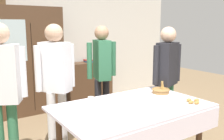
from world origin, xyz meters
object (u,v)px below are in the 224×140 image
object	(u,v)px
person_near_right_end	(167,72)
person_behind_table_left	(56,76)
person_behind_table_right	(102,67)
tea_cup_far_right	(99,113)
book_stack	(88,61)
spoon_far_left	(127,94)
person_by_cabinet	(2,85)
wall_cabinet	(1,63)
tea_cup_near_left	(72,114)
dining_table	(133,114)
bookshelf_low	(89,81)
pastry_plate	(193,102)
tea_cup_mid_right	(91,100)
spoon_mid_left	(143,105)
tea_cup_near_right	(110,103)
bread_basket	(161,91)
tea_cup_back_edge	(142,96)

from	to	relation	value
person_near_right_end	person_behind_table_left	bearing A→B (deg)	161.96
person_behind_table_right	tea_cup_far_right	bearing A→B (deg)	-122.97
book_stack	spoon_far_left	xyz separation A→B (m)	(-0.63, -2.21, -0.13)
tea_cup_far_right	person_by_cabinet	bearing A→B (deg)	136.09
wall_cabinet	person_by_cabinet	world-z (taller)	wall_cabinet
wall_cabinet	tea_cup_near_left	bearing A→B (deg)	-85.88
dining_table	tea_cup_far_right	size ratio (longest dim) A/B	13.34
wall_cabinet	spoon_far_left	bearing A→B (deg)	-62.27
wall_cabinet	bookshelf_low	xyz separation A→B (m)	(1.77, 0.05, -0.57)
tea_cup_near_left	pastry_plate	size ratio (longest dim) A/B	0.46
dining_table	tea_cup_mid_right	size ratio (longest dim) A/B	13.34
pastry_plate	spoon_mid_left	world-z (taller)	pastry_plate
spoon_mid_left	spoon_far_left	xyz separation A→B (m)	(0.13, 0.47, 0.00)
dining_table	pastry_plate	size ratio (longest dim) A/B	6.19
wall_cabinet	spoon_mid_left	distance (m)	2.83
tea_cup_near_right	wall_cabinet	bearing A→B (deg)	106.21
tea_cup_mid_right	bread_basket	xyz separation A→B (m)	(0.97, -0.18, 0.01)
bread_basket	person_behind_table_right	xyz separation A→B (m)	(-0.33, 0.97, 0.21)
dining_table	tea_cup_near_left	bearing A→B (deg)	172.99
bread_basket	person_behind_table_right	size ratio (longest dim) A/B	0.15
person_by_cabinet	book_stack	bearing A→B (deg)	42.75
tea_cup_near_right	person_near_right_end	distance (m)	1.14
person_by_cabinet	tea_cup_mid_right	bearing A→B (deg)	-17.85
tea_cup_mid_right	person_near_right_end	size ratio (longest dim) A/B	0.08
tea_cup_back_edge	person_behind_table_left	distance (m)	1.11
tea_cup_back_edge	dining_table	bearing A→B (deg)	-146.16
tea_cup_near_right	tea_cup_far_right	bearing A→B (deg)	-142.52
bread_basket	pastry_plate	size ratio (longest dim) A/B	0.86
dining_table	person_behind_table_left	world-z (taller)	person_behind_table_left
person_behind_table_right	person_by_cabinet	world-z (taller)	person_by_cabinet
pastry_plate	person_behind_table_right	distance (m)	1.56
book_stack	tea_cup_mid_right	world-z (taller)	book_stack
person_by_cabinet	person_behind_table_left	bearing A→B (deg)	13.15
bookshelf_low	tea_cup_near_left	world-z (taller)	bookshelf_low
pastry_plate	person_behind_table_right	xyz separation A→B (m)	(-0.32, 1.51, 0.24)
bookshelf_low	bread_basket	size ratio (longest dim) A/B	4.34
bookshelf_low	tea_cup_mid_right	size ratio (longest dim) A/B	8.01
bread_basket	tea_cup_back_edge	bearing A→B (deg)	-175.21
spoon_mid_left	person_by_cabinet	xyz separation A→B (m)	(-1.35, 0.74, 0.27)
tea_cup_near_right	person_by_cabinet	world-z (taller)	person_by_cabinet
tea_cup_near_right	tea_cup_far_right	distance (m)	0.35
tea_cup_near_left	bookshelf_low	bearing A→B (deg)	58.14
wall_cabinet	bread_basket	distance (m)	2.84
pastry_plate	dining_table	bearing A→B (deg)	153.65
tea_cup_far_right	person_behind_table_left	world-z (taller)	person_behind_table_left
person_near_right_end	tea_cup_near_left	bearing A→B (deg)	-170.20
dining_table	spoon_far_left	xyz separation A→B (m)	(0.24, 0.43, 0.10)
tea_cup_far_right	tea_cup_near_right	bearing A→B (deg)	37.48
book_stack	person_behind_table_right	distance (m)	1.55
spoon_far_left	person_by_cabinet	size ratio (longest dim) A/B	0.07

